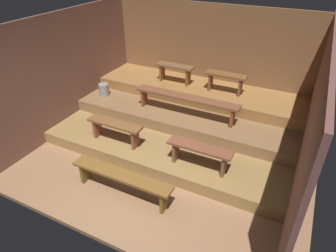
{
  "coord_description": "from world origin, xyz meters",
  "views": [
    {
      "loc": [
        2.21,
        -2.43,
        3.61
      ],
      "look_at": [
        0.01,
        1.98,
        0.56
      ],
      "focal_mm": 31.78,
      "sensor_mm": 36.0,
      "label": 1
    }
  ],
  "objects_px": {
    "bench_lower_left": "(115,127)",
    "pail_middle": "(104,90)",
    "bench_upper_left": "(175,70)",
    "bench_lower_right": "(200,151)",
    "bench_middle_center": "(186,99)",
    "bench_upper_right": "(226,79)",
    "bench_floor_center": "(121,178)"
  },
  "relations": [
    {
      "from": "bench_middle_center",
      "to": "pail_middle",
      "type": "xyz_separation_m",
      "value": [
        -2.13,
        0.01,
        -0.22
      ]
    },
    {
      "from": "bench_upper_left",
      "to": "bench_floor_center",
      "type": "bearing_deg",
      "value": -80.45
    },
    {
      "from": "bench_lower_right",
      "to": "bench_floor_center",
      "type": "bearing_deg",
      "value": -135.38
    },
    {
      "from": "bench_upper_left",
      "to": "bench_upper_right",
      "type": "bearing_deg",
      "value": 0.0
    },
    {
      "from": "bench_floor_center",
      "to": "bench_lower_left",
      "type": "relative_size",
      "value": 1.58
    },
    {
      "from": "bench_lower_left",
      "to": "pail_middle",
      "type": "relative_size",
      "value": 3.99
    },
    {
      "from": "bench_lower_left",
      "to": "bench_upper_right",
      "type": "xyz_separation_m",
      "value": [
        1.5,
        2.16,
        0.47
      ]
    },
    {
      "from": "bench_lower_left",
      "to": "pail_middle",
      "type": "bearing_deg",
      "value": 133.88
    },
    {
      "from": "bench_upper_left",
      "to": "bench_upper_right",
      "type": "xyz_separation_m",
      "value": [
        1.24,
        0.0,
        0.0
      ]
    },
    {
      "from": "bench_upper_left",
      "to": "pail_middle",
      "type": "xyz_separation_m",
      "value": [
        -1.42,
        -0.94,
        -0.42
      ]
    },
    {
      "from": "bench_floor_center",
      "to": "bench_lower_left",
      "type": "bearing_deg",
      "value": 129.03
    },
    {
      "from": "bench_floor_center",
      "to": "bench_middle_center",
      "type": "relative_size",
      "value": 0.79
    },
    {
      "from": "bench_upper_right",
      "to": "bench_lower_left",
      "type": "bearing_deg",
      "value": -124.78
    },
    {
      "from": "pail_middle",
      "to": "bench_upper_left",
      "type": "bearing_deg",
      "value": 33.39
    },
    {
      "from": "bench_lower_left",
      "to": "pail_middle",
      "type": "height_order",
      "value": "pail_middle"
    },
    {
      "from": "pail_middle",
      "to": "bench_lower_left",
      "type": "bearing_deg",
      "value": -46.12
    },
    {
      "from": "bench_floor_center",
      "to": "bench_lower_right",
      "type": "height_order",
      "value": "bench_lower_right"
    },
    {
      "from": "bench_middle_center",
      "to": "bench_upper_left",
      "type": "bearing_deg",
      "value": 126.57
    },
    {
      "from": "bench_floor_center",
      "to": "pail_middle",
      "type": "bearing_deg",
      "value": 131.83
    },
    {
      "from": "bench_upper_right",
      "to": "pail_middle",
      "type": "distance_m",
      "value": 2.86
    },
    {
      "from": "bench_middle_center",
      "to": "pail_middle",
      "type": "relative_size",
      "value": 7.92
    },
    {
      "from": "bench_middle_center",
      "to": "bench_upper_left",
      "type": "xyz_separation_m",
      "value": [
        -0.71,
        0.95,
        0.2
      ]
    },
    {
      "from": "bench_upper_left",
      "to": "pail_middle",
      "type": "bearing_deg",
      "value": -146.61
    },
    {
      "from": "bench_lower_left",
      "to": "bench_lower_right",
      "type": "distance_m",
      "value": 1.75
    },
    {
      "from": "bench_upper_left",
      "to": "bench_middle_center",
      "type": "bearing_deg",
      "value": -53.43
    },
    {
      "from": "bench_middle_center",
      "to": "bench_upper_left",
      "type": "relative_size",
      "value": 2.5
    },
    {
      "from": "bench_lower_left",
      "to": "bench_lower_right",
      "type": "height_order",
      "value": "same"
    },
    {
      "from": "bench_lower_right",
      "to": "bench_middle_center",
      "type": "bearing_deg",
      "value": 123.3
    },
    {
      "from": "bench_floor_center",
      "to": "bench_upper_right",
      "type": "xyz_separation_m",
      "value": [
        0.72,
        3.11,
        0.69
      ]
    },
    {
      "from": "pail_middle",
      "to": "bench_lower_right",
      "type": "bearing_deg",
      "value": -22.61
    },
    {
      "from": "bench_floor_center",
      "to": "bench_middle_center",
      "type": "bearing_deg",
      "value": 85.18
    },
    {
      "from": "bench_lower_left",
      "to": "bench_upper_left",
      "type": "distance_m",
      "value": 2.22
    }
  ]
}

